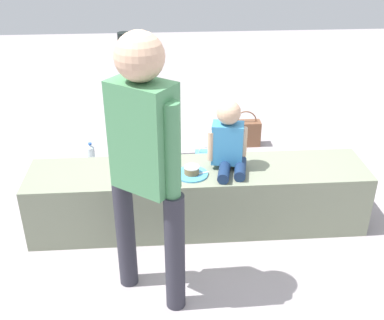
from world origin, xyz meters
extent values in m
plane|color=#A2989C|center=(0.00, 0.00, 0.00)|extent=(12.00, 12.00, 0.00)
cube|color=gray|center=(0.00, 0.00, 0.23)|extent=(2.33, 0.47, 0.45)
cylinder|color=navy|center=(0.16, -0.09, 0.49)|extent=(0.12, 0.26, 0.08)
cylinder|color=navy|center=(0.28, -0.07, 0.49)|extent=(0.12, 0.26, 0.08)
cube|color=#3F91D0|center=(0.20, 0.03, 0.63)|extent=(0.23, 0.17, 0.28)
sphere|color=#DBAD8C|center=(0.20, 0.03, 0.86)|extent=(0.16, 0.16, 0.16)
cylinder|color=#DBAD8C|center=(0.08, 0.01, 0.63)|extent=(0.05, 0.05, 0.21)
cylinder|color=#DBAD8C|center=(0.31, 0.05, 0.63)|extent=(0.05, 0.05, 0.21)
cylinder|color=#2D2C37|center=(-0.20, -0.78, 0.37)|extent=(0.11, 0.11, 0.75)
cylinder|color=#2D2C37|center=(-0.47, -0.57, 0.37)|extent=(0.11, 0.11, 0.75)
cube|color=#4C8C5B|center=(-0.34, -0.67, 1.03)|extent=(0.37, 0.34, 0.57)
sphere|color=#DBAD8C|center=(-0.34, -0.67, 1.44)|extent=(0.24, 0.24, 0.24)
cylinder|color=#4C8C5B|center=(-0.20, -0.77, 0.98)|extent=(0.09, 0.09, 0.54)
cylinder|color=#4C8C5B|center=(-0.47, -0.57, 0.98)|extent=(0.09, 0.09, 0.54)
cylinder|color=#4CA5D8|center=(-0.05, -0.07, 0.46)|extent=(0.22, 0.22, 0.01)
cylinder|color=olive|center=(-0.05, -0.07, 0.49)|extent=(0.10, 0.10, 0.05)
cylinder|color=silver|center=(-0.05, -0.07, 0.51)|extent=(0.10, 0.10, 0.01)
cube|color=silver|center=(0.01, -0.08, 0.47)|extent=(0.11, 0.04, 0.00)
cube|color=#4C99E0|center=(0.15, 0.52, 0.16)|extent=(0.26, 0.12, 0.31)
torus|color=white|center=(0.09, 0.52, 0.31)|extent=(0.10, 0.01, 0.10)
torus|color=white|center=(0.21, 0.52, 0.31)|extent=(0.10, 0.01, 0.10)
cylinder|color=black|center=(-0.52, 1.05, 0.02)|extent=(0.36, 0.36, 0.04)
cylinder|color=black|center=(-0.52, 1.05, 0.59)|extent=(0.11, 0.11, 1.11)
cylinder|color=silver|center=(-0.88, 0.99, 0.08)|extent=(0.07, 0.07, 0.16)
cone|color=silver|center=(-0.88, 0.99, 0.17)|extent=(0.06, 0.06, 0.03)
cylinder|color=blue|center=(-0.88, 0.99, 0.20)|extent=(0.03, 0.03, 0.02)
cube|color=white|center=(0.98, 0.59, 0.06)|extent=(0.29, 0.30, 0.12)
cube|color=black|center=(-0.46, 0.45, 0.10)|extent=(0.27, 0.14, 0.19)
torus|color=black|center=(-0.46, 0.45, 0.19)|extent=(0.20, 0.01, 0.20)
cube|color=brown|center=(0.55, 1.26, 0.12)|extent=(0.29, 0.13, 0.24)
torus|color=brown|center=(0.55, 1.26, 0.24)|extent=(0.22, 0.01, 0.22)
camera|label=1|loc=(-0.25, -2.79, 2.03)|focal=43.91mm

